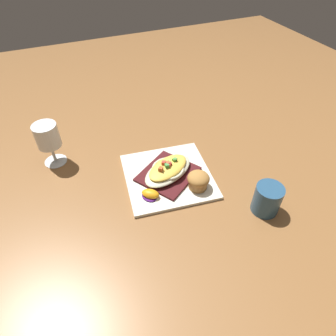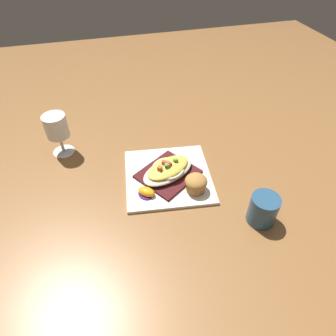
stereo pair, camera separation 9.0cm
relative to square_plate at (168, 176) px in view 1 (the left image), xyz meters
name	(u,v)px [view 1 (the left image)]	position (x,y,z in m)	size (l,w,h in m)	color
ground_plane	(168,177)	(0.00, 0.00, -0.01)	(2.60, 2.60, 0.00)	brown
square_plate	(168,176)	(0.00, 0.00, 0.00)	(0.27, 0.27, 0.01)	white
folded_napkin	(168,174)	(0.00, 0.00, 0.01)	(0.17, 0.15, 0.01)	#471719
gratin_dish	(168,169)	(0.00, 0.00, 0.03)	(0.20, 0.16, 0.05)	beige
muffin	(198,180)	(-0.06, 0.08, 0.03)	(0.07, 0.07, 0.05)	#A8723B
orange_garnish	(150,194)	(0.08, 0.06, 0.02)	(0.06, 0.06, 0.02)	#4D1C6A
coffee_mug	(267,200)	(-0.20, 0.22, 0.03)	(0.09, 0.10, 0.09)	#295071
stemmed_glass	(48,138)	(0.32, -0.22, 0.09)	(0.07, 0.07, 0.15)	white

